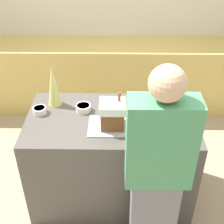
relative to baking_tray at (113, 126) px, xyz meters
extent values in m
plane|color=tan|center=(-0.01, 0.12, -0.90)|extent=(12.00, 12.00, 0.00)
cube|color=beige|center=(-0.01, 2.04, 0.40)|extent=(8.00, 0.05, 2.60)
cube|color=#DBBC60|center=(-0.01, 1.72, -0.45)|extent=(6.00, 0.60, 0.89)
cube|color=#514C47|center=(-0.01, 0.12, -0.45)|extent=(1.41, 0.79, 0.89)
cube|color=#B2B2BC|center=(0.00, 0.00, 0.00)|extent=(0.39, 0.28, 0.01)
cube|color=brown|center=(0.00, 0.00, 0.08)|extent=(0.18, 0.17, 0.15)
cube|color=white|center=(0.00, 0.00, 0.19)|extent=(0.20, 0.19, 0.07)
cylinder|color=brown|center=(0.05, 0.03, 0.26)|extent=(0.02, 0.02, 0.07)
cone|color=#DBD675|center=(-0.51, 0.32, 0.18)|extent=(0.12, 0.12, 0.37)
cylinder|color=silver|center=(0.45, 0.13, 0.02)|extent=(0.13, 0.13, 0.05)
cylinder|color=#4770DB|center=(0.45, 0.13, 0.04)|extent=(0.11, 0.11, 0.01)
cylinder|color=white|center=(-0.62, 0.18, 0.02)|extent=(0.11, 0.11, 0.05)
cylinder|color=#4770DB|center=(-0.62, 0.18, 0.04)|extent=(0.09, 0.09, 0.01)
cylinder|color=white|center=(0.50, 0.35, 0.02)|extent=(0.11, 0.11, 0.05)
cylinder|color=green|center=(0.50, 0.35, 0.04)|extent=(0.09, 0.09, 0.01)
cylinder|color=white|center=(-0.25, 0.22, 0.02)|extent=(0.13, 0.13, 0.05)
cylinder|color=red|center=(-0.25, 0.22, 0.04)|extent=(0.11, 0.11, 0.01)
cube|color=#3F598C|center=(0.31, 0.36, 0.01)|extent=(0.20, 0.17, 0.02)
cube|color=slate|center=(0.31, -0.48, -0.49)|extent=(0.34, 0.18, 0.81)
cube|color=#4C9966|center=(0.31, -0.48, 0.23)|extent=(0.44, 0.20, 0.64)
sphere|color=#DBAD89|center=(0.31, -0.48, 0.66)|extent=(0.22, 0.22, 0.22)
cylinder|color=#DBAD89|center=(0.31, -0.26, 0.37)|extent=(0.07, 0.44, 0.07)
camera|label=1|loc=(0.03, -1.98, 1.50)|focal=50.00mm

